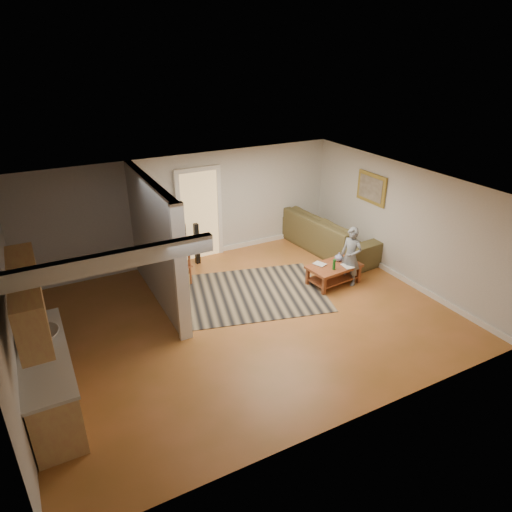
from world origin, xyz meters
The scene contains 11 objects.
ground centered at (0.00, 0.00, 0.00)m, with size 7.50×7.50×0.00m, color #925E25.
room_shell centered at (-1.07, 0.43, 1.46)m, with size 7.54×6.02×2.52m.
area_rug centered at (0.53, 0.76, 0.01)m, with size 2.98×2.18×0.01m, color black.
sofa centered at (3.30, 1.90, 0.00)m, with size 2.97×1.16×0.87m, color #3F351F.
coffee_table centered at (2.31, 0.33, 0.34)m, with size 1.18×0.76×0.66m.
tv_console centered at (-0.73, 2.20, 0.73)m, with size 0.84×1.36×1.09m.
speaker_left centered at (-0.78, 1.20, 0.51)m, with size 0.10×0.10×1.02m, color black.
speaker_right centered at (0.08, 2.63, 0.50)m, with size 0.10×0.10×0.99m, color black.
toy_basket centered at (-0.60, 1.86, 0.15)m, with size 0.42×0.42×0.37m.
child centered at (2.60, 0.18, 0.00)m, with size 0.47×0.31×1.28m, color slate.
toddler centered at (-0.60, 2.70, 0.00)m, with size 0.49×0.38×1.01m, color #1B2438.
Camera 1 is at (-3.21, -6.57, 4.73)m, focal length 32.00 mm.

